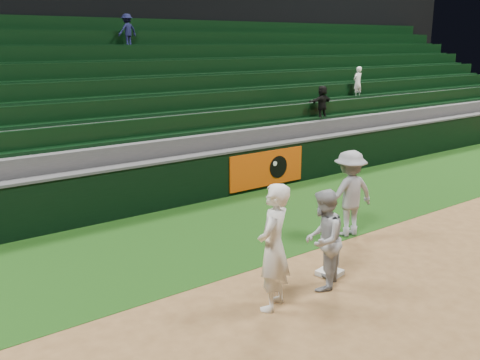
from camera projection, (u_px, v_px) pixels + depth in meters
The scene contains 8 objects.
ground at pixel (318, 275), 9.59m from camera, with size 70.00×70.00×0.00m, color brown.
foul_grass at pixel (222, 230), 11.91m from camera, with size 36.00×4.20×0.01m, color #11330C.
first_base at pixel (330, 272), 9.61m from camera, with size 0.39×0.39×0.09m, color silver.
first_baseman at pixel (273, 247), 8.20m from camera, with size 0.74×0.48×2.02m, color silver.
baserunner at pixel (323, 240), 8.93m from camera, with size 0.84×0.65×1.72m, color #9A9EA4.
base_coach at pixel (349, 193), 11.38m from camera, with size 1.20×0.69×1.86m, color #8F919B.
field_wall at pixel (172, 182), 13.46m from camera, with size 36.00×0.45×1.25m.
stadium_seating at pixel (107, 123), 16.08m from camera, with size 36.00×5.95×4.93m.
Camera 1 is at (-6.47, -6.21, 4.07)m, focal length 40.00 mm.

